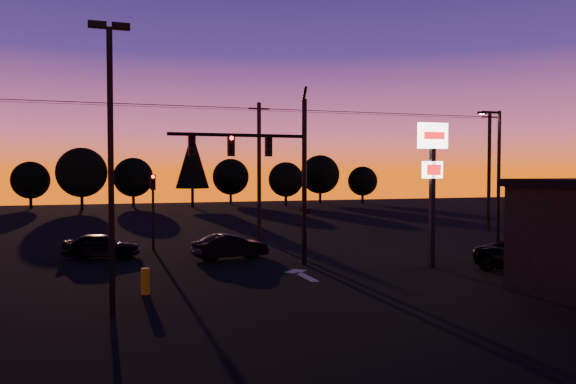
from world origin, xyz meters
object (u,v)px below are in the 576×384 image
Objects in this scene: car_mid at (231,246)px; traffic_signal_mast at (273,163)px; streetlight at (497,173)px; suv_parked at (537,256)px; parking_lot_light at (111,148)px; pylon_sign at (432,163)px; bollard at (145,281)px; car_left at (102,246)px; secondary_signal at (153,200)px.

traffic_signal_mast is at bearing -165.57° from car_mid.
streetlight is 1.53× the size of suv_parked.
parking_lot_light is 15.19m from pylon_sign.
streetlight reaches higher than bollard.
car_left is at bearing 152.36° from pylon_sign.
secondary_signal is 4.21m from car_left.
car_left is 1.00× the size of car_mid.
pylon_sign is at bearing 113.42° from suv_parked.
traffic_signal_mast is at bearing 124.64° from suv_parked.
parking_lot_light is 2.37× the size of car_left.
pylon_sign is at bearing -133.02° from car_mid.
parking_lot_light is at bearing 156.24° from suv_parked.
pylon_sign reaches higher than suv_parked.
parking_lot_light is at bearing -99.79° from secondary_signal.
traffic_signal_mast is 1.07× the size of streetlight.
pylon_sign reaches higher than secondary_signal.
car_mid is at bearing 114.31° from traffic_signal_mast.
secondary_signal is 0.48× the size of parking_lot_light.
secondary_signal is 1.13× the size of car_mid.
secondary_signal is at bearing 111.54° from suv_parked.
parking_lot_light is (-7.40, -6.99, 0.33)m from traffic_signal_mast.
traffic_signal_mast reaches higher than bollard.
parking_lot_light is 2.38× the size of car_mid.
streetlight is 21.38m from bollard.
pylon_sign is 1.77× the size of car_mid.
pylon_sign is 14.13m from bollard.
suv_parked is at bearing -26.13° from traffic_signal_mast.
streetlight is 22.36m from car_left.
streetlight is 8.38m from suv_parked.
secondary_signal reaches higher than car_left.
streetlight reaches higher than suv_parked.
streetlight is 8.28× the size of bollard.
suv_parked is at bearing -37.35° from pylon_sign.
car_mid reaches higher than bollard.
traffic_signal_mast is 10.19m from parking_lot_light.
car_mid is 14.66m from suv_parked.
car_mid is at bearing -91.42° from car_left.
car_mid is (3.53, -4.46, -2.23)m from secondary_signal.
secondary_signal is 19.89m from streetlight.
bollard is (-6.20, -4.27, -4.45)m from traffic_signal_mast.
car_left is at bearing 99.04° from bollard.
car_mid is at bearing 174.32° from streetlight.
secondary_signal is 0.54× the size of streetlight.
suv_parked is at bearing -3.34° from bollard.
traffic_signal_mast is 1.64× the size of suv_parked.
parking_lot_light is 18.76m from suv_parked.
pylon_sign is (12.00, -9.99, 2.05)m from secondary_signal.
car_left is 6.72m from car_mid.
car_left is 21.22m from suv_parked.
streetlight is (14.01, 1.51, -0.52)m from traffic_signal_mast.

